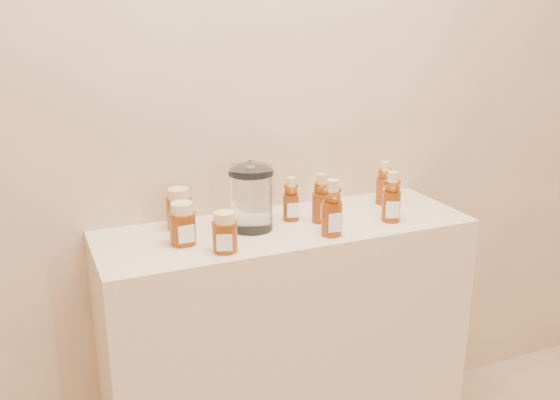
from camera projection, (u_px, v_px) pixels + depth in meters
name	position (u px, v px, depth m)	size (l,w,h in m)	color
wall_back	(262.00, 76.00, 2.02)	(3.50, 0.02, 2.70)	tan
display_table	(286.00, 350.00, 2.12)	(1.20, 0.40, 0.90)	beige
bear_bottle_back_left	(291.00, 196.00, 2.01)	(0.06, 0.06, 0.16)	#662908
bear_bottle_back_mid	(321.00, 195.00, 1.99)	(0.06, 0.06, 0.18)	#662908
bear_bottle_back_right	(384.00, 180.00, 2.18)	(0.06, 0.06, 0.17)	#662908
bear_bottle_front_left	(332.00, 204.00, 1.88)	(0.07, 0.07, 0.20)	#662908
bear_bottle_front_right	(392.00, 193.00, 2.00)	(0.06, 0.06, 0.19)	#662908
honey_jar_left	(183.00, 223.00, 1.82)	(0.08, 0.08, 0.13)	#662908
honey_jar_back	(179.00, 208.00, 1.95)	(0.08, 0.08, 0.13)	#662908
honey_jar_front	(225.00, 232.00, 1.77)	(0.07, 0.07, 0.12)	#662908
glass_canister	(251.00, 196.00, 1.93)	(0.14, 0.14, 0.22)	white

